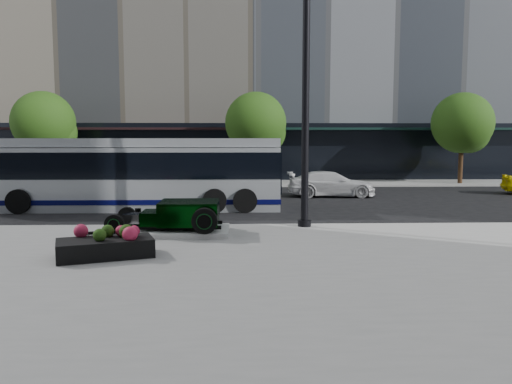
{
  "coord_description": "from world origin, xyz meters",
  "views": [
    {
      "loc": [
        -0.02,
        -18.15,
        2.87
      ],
      "look_at": [
        0.51,
        -2.25,
        1.2
      ],
      "focal_mm": 35.0,
      "sensor_mm": 36.0,
      "label": 1
    }
  ],
  "objects_px": {
    "lamppost": "(306,113)",
    "white_sedan": "(331,184)",
    "hot_rod": "(182,214)",
    "flower_planter": "(105,246)",
    "transit_bus": "(134,173)"
  },
  "relations": [
    {
      "from": "hot_rod",
      "to": "lamppost",
      "type": "xyz_separation_m",
      "value": [
        3.76,
        1.11,
        3.0
      ]
    },
    {
      "from": "lamppost",
      "to": "flower_planter",
      "type": "xyz_separation_m",
      "value": [
        -5.23,
        -4.02,
        -3.32
      ]
    },
    {
      "from": "hot_rod",
      "to": "lamppost",
      "type": "relative_size",
      "value": 0.42
    },
    {
      "from": "flower_planter",
      "to": "white_sedan",
      "type": "relative_size",
      "value": 0.55
    },
    {
      "from": "white_sedan",
      "to": "transit_bus",
      "type": "bearing_deg",
      "value": 116.81
    },
    {
      "from": "transit_bus",
      "to": "flower_planter",
      "type": "bearing_deg",
      "value": -82.52
    },
    {
      "from": "hot_rod",
      "to": "white_sedan",
      "type": "distance_m",
      "value": 12.2
    },
    {
      "from": "hot_rod",
      "to": "lamppost",
      "type": "distance_m",
      "value": 4.93
    },
    {
      "from": "hot_rod",
      "to": "flower_planter",
      "type": "bearing_deg",
      "value": -116.84
    },
    {
      "from": "lamppost",
      "to": "white_sedan",
      "type": "relative_size",
      "value": 1.76
    },
    {
      "from": "flower_planter",
      "to": "transit_bus",
      "type": "relative_size",
      "value": 0.2
    },
    {
      "from": "lamppost",
      "to": "transit_bus",
      "type": "relative_size",
      "value": 0.64
    },
    {
      "from": "hot_rod",
      "to": "flower_planter",
      "type": "relative_size",
      "value": 1.34
    },
    {
      "from": "white_sedan",
      "to": "hot_rod",
      "type": "bearing_deg",
      "value": 150.66
    },
    {
      "from": "hot_rod",
      "to": "transit_bus",
      "type": "bearing_deg",
      "value": 113.18
    }
  ]
}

